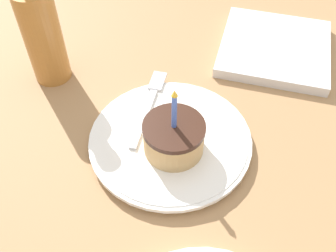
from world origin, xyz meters
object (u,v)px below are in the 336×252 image
(fork, at_px, (150,101))
(bottle, at_px, (42,33))
(marble_board, at_px, (275,48))
(plate, at_px, (168,140))
(cake_slice, at_px, (174,137))

(fork, bearing_deg, bottle, 169.16)
(bottle, bearing_deg, marble_board, 24.22)
(plate, height_order, marble_board, marble_board)
(bottle, bearing_deg, cake_slice, -24.96)
(cake_slice, xyz_separation_m, fork, (-0.06, 0.08, -0.02))
(plate, relative_size, marble_board, 1.21)
(bottle, relative_size, marble_board, 1.11)
(plate, height_order, bottle, bottle)
(cake_slice, bearing_deg, marble_board, 66.73)
(plate, distance_m, marble_board, 0.31)
(cake_slice, relative_size, marble_board, 0.58)
(cake_slice, bearing_deg, fork, 126.83)
(fork, bearing_deg, marble_board, 48.25)
(bottle, bearing_deg, plate, -22.49)
(fork, relative_size, bottle, 0.75)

